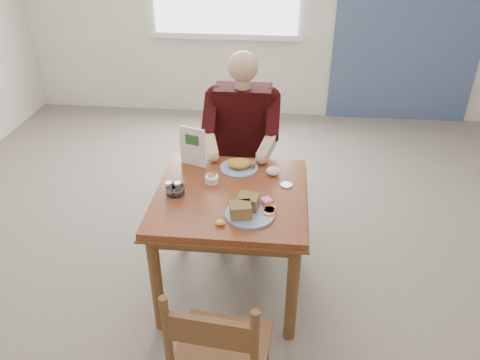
# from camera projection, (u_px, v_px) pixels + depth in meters

# --- Properties ---
(floor) EXTENTS (6.00, 6.00, 0.00)m
(floor) POSITION_uv_depth(u_px,v_px,m) (232.00, 285.00, 3.18)
(floor) COLOR #665A52
(floor) RESTS_ON ground
(lemon_wedge) EXTENTS (0.07, 0.05, 0.03)m
(lemon_wedge) POSITION_uv_depth(u_px,v_px,m) (220.00, 223.00, 2.51)
(lemon_wedge) COLOR yellow
(lemon_wedge) RESTS_ON table
(napkin) EXTENTS (0.11, 0.10, 0.06)m
(napkin) POSITION_uv_depth(u_px,v_px,m) (273.00, 171.00, 2.96)
(napkin) COLOR white
(napkin) RESTS_ON table
(metal_dish) EXTENTS (0.09, 0.09, 0.01)m
(metal_dish) POSITION_uv_depth(u_px,v_px,m) (287.00, 185.00, 2.86)
(metal_dish) COLOR silver
(metal_dish) RESTS_ON table
(table) EXTENTS (0.92, 0.92, 0.75)m
(table) POSITION_uv_depth(u_px,v_px,m) (231.00, 208.00, 2.85)
(table) COLOR brown
(table) RESTS_ON ground
(chair_far) EXTENTS (0.42, 0.42, 0.95)m
(chair_far) POSITION_uv_depth(u_px,v_px,m) (243.00, 167.00, 3.61)
(chair_far) COLOR brown
(chair_far) RESTS_ON ground
(chair_near) EXTENTS (0.46, 0.46, 0.95)m
(chair_near) POSITION_uv_depth(u_px,v_px,m) (219.00, 358.00, 2.11)
(chair_near) COLOR brown
(chair_near) RESTS_ON ground
(diner) EXTENTS (0.53, 0.56, 1.39)m
(diner) POSITION_uv_depth(u_px,v_px,m) (242.00, 133.00, 3.36)
(diner) COLOR gray
(diner) RESTS_ON chair_far
(near_plate) EXTENTS (0.31, 0.30, 0.09)m
(near_plate) POSITION_uv_depth(u_px,v_px,m) (248.00, 209.00, 2.59)
(near_plate) COLOR white
(near_plate) RESTS_ON table
(far_plate) EXTENTS (0.26, 0.26, 0.07)m
(far_plate) POSITION_uv_depth(u_px,v_px,m) (240.00, 165.00, 3.02)
(far_plate) COLOR white
(far_plate) RESTS_ON table
(caddy) EXTENTS (0.10, 0.10, 0.06)m
(caddy) POSITION_uv_depth(u_px,v_px,m) (212.00, 179.00, 2.88)
(caddy) COLOR white
(caddy) RESTS_ON table
(shakers) EXTENTS (0.10, 0.05, 0.09)m
(shakers) POSITION_uv_depth(u_px,v_px,m) (173.00, 189.00, 2.74)
(shakers) COLOR white
(shakers) RESTS_ON table
(creamer) EXTENTS (0.11, 0.11, 0.05)m
(creamer) POSITION_uv_depth(u_px,v_px,m) (176.00, 190.00, 2.77)
(creamer) COLOR white
(creamer) RESTS_ON table
(menu) EXTENTS (0.18, 0.07, 0.27)m
(menu) POSITION_uv_depth(u_px,v_px,m) (193.00, 146.00, 3.01)
(menu) COLOR white
(menu) RESTS_ON table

